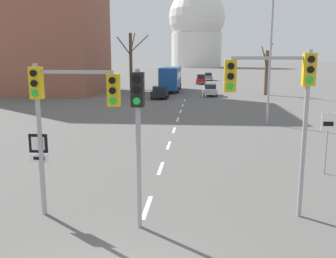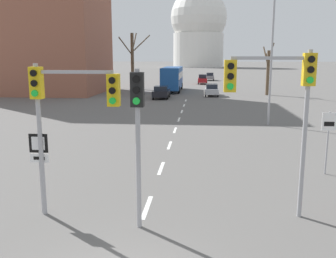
{
  "view_description": "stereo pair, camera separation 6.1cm",
  "coord_description": "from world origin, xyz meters",
  "px_view_note": "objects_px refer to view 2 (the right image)",
  "views": [
    {
      "loc": [
        1.69,
        -6.76,
        4.97
      ],
      "look_at": [
        0.7,
        5.13,
        2.67
      ],
      "focal_mm": 40.0,
      "sensor_mm": 36.0,
      "label": 1
    },
    {
      "loc": [
        1.75,
        -6.75,
        4.97
      ],
      "look_at": [
        0.7,
        5.13,
        2.67
      ],
      "focal_mm": 40.0,
      "sensor_mm": 36.0,
      "label": 2
    }
  ],
  "objects_px": {
    "traffic_signal_near_right": "(280,92)",
    "sedan_near_left": "(203,79)",
    "traffic_signal_centre_tall": "(138,119)",
    "sedan_mid_centre": "(161,92)",
    "sedan_far_left": "(210,76)",
    "street_lamp_right": "(268,47)",
    "route_sign_post": "(39,158)",
    "speed_limit_sign": "(328,132)",
    "sedan_near_right": "(212,90)",
    "traffic_signal_near_left": "(64,102)",
    "city_bus": "(172,77)"
  },
  "relations": [
    {
      "from": "traffic_signal_near_right",
      "to": "sedan_near_left",
      "type": "relative_size",
      "value": 1.18
    },
    {
      "from": "traffic_signal_centre_tall",
      "to": "sedan_mid_centre",
      "type": "distance_m",
      "value": 35.04
    },
    {
      "from": "sedan_far_left",
      "to": "sedan_mid_centre",
      "type": "bearing_deg",
      "value": -100.37
    },
    {
      "from": "street_lamp_right",
      "to": "sedan_far_left",
      "type": "relative_size",
      "value": 2.22
    },
    {
      "from": "route_sign_post",
      "to": "speed_limit_sign",
      "type": "height_order",
      "value": "speed_limit_sign"
    },
    {
      "from": "traffic_signal_near_right",
      "to": "sedan_near_right",
      "type": "relative_size",
      "value": 1.17
    },
    {
      "from": "sedan_near_left",
      "to": "sedan_far_left",
      "type": "relative_size",
      "value": 1.03
    },
    {
      "from": "street_lamp_right",
      "to": "route_sign_post",
      "type": "bearing_deg",
      "value": -119.85
    },
    {
      "from": "traffic_signal_near_left",
      "to": "city_bus",
      "type": "bearing_deg",
      "value": 90.18
    },
    {
      "from": "traffic_signal_centre_tall",
      "to": "sedan_near_right",
      "type": "bearing_deg",
      "value": 85.37
    },
    {
      "from": "street_lamp_right",
      "to": "sedan_near_left",
      "type": "bearing_deg",
      "value": 96.02
    },
    {
      "from": "speed_limit_sign",
      "to": "sedan_mid_centre",
      "type": "xyz_separation_m",
      "value": [
        -10.18,
        29.06,
        -1.06
      ]
    },
    {
      "from": "city_bus",
      "to": "sedan_mid_centre",
      "type": "bearing_deg",
      "value": -93.16
    },
    {
      "from": "traffic_signal_near_left",
      "to": "sedan_near_right",
      "type": "distance_m",
      "value": 38.34
    },
    {
      "from": "sedan_near_left",
      "to": "sedan_mid_centre",
      "type": "xyz_separation_m",
      "value": [
        -5.02,
        -25.29,
        -0.11
      ]
    },
    {
      "from": "street_lamp_right",
      "to": "city_bus",
      "type": "bearing_deg",
      "value": 108.32
    },
    {
      "from": "traffic_signal_centre_tall",
      "to": "traffic_signal_near_right",
      "type": "bearing_deg",
      "value": 15.97
    },
    {
      "from": "traffic_signal_near_right",
      "to": "city_bus",
      "type": "relative_size",
      "value": 0.48
    },
    {
      "from": "route_sign_post",
      "to": "street_lamp_right",
      "type": "relative_size",
      "value": 0.28
    },
    {
      "from": "traffic_signal_near_left",
      "to": "sedan_near_right",
      "type": "relative_size",
      "value": 1.07
    },
    {
      "from": "speed_limit_sign",
      "to": "street_lamp_right",
      "type": "distance_m",
      "value": 12.57
    },
    {
      "from": "traffic_signal_near_right",
      "to": "sedan_near_right",
      "type": "distance_m",
      "value": 37.46
    },
    {
      "from": "traffic_signal_near_right",
      "to": "route_sign_post",
      "type": "relative_size",
      "value": 1.94
    },
    {
      "from": "sedan_near_left",
      "to": "city_bus",
      "type": "height_order",
      "value": "city_bus"
    },
    {
      "from": "traffic_signal_near_right",
      "to": "street_lamp_right",
      "type": "relative_size",
      "value": 0.55
    },
    {
      "from": "route_sign_post",
      "to": "sedan_mid_centre",
      "type": "height_order",
      "value": "route_sign_post"
    },
    {
      "from": "traffic_signal_centre_tall",
      "to": "sedan_mid_centre",
      "type": "bearing_deg",
      "value": 94.97
    },
    {
      "from": "street_lamp_right",
      "to": "city_bus",
      "type": "xyz_separation_m",
      "value": [
        -8.94,
        27.02,
        -3.64
      ]
    },
    {
      "from": "route_sign_post",
      "to": "street_lamp_right",
      "type": "distance_m",
      "value": 19.95
    },
    {
      "from": "traffic_signal_centre_tall",
      "to": "speed_limit_sign",
      "type": "distance_m",
      "value": 9.3
    },
    {
      "from": "speed_limit_sign",
      "to": "traffic_signal_near_right",
      "type": "bearing_deg",
      "value": -123.48
    },
    {
      "from": "speed_limit_sign",
      "to": "sedan_near_left",
      "type": "bearing_deg",
      "value": 95.43
    },
    {
      "from": "traffic_signal_near_left",
      "to": "sedan_mid_centre",
      "type": "height_order",
      "value": "traffic_signal_near_left"
    },
    {
      "from": "route_sign_post",
      "to": "sedan_near_right",
      "type": "distance_m",
      "value": 38.31
    },
    {
      "from": "traffic_signal_near_left",
      "to": "traffic_signal_near_right",
      "type": "distance_m",
      "value": 6.5
    },
    {
      "from": "route_sign_post",
      "to": "city_bus",
      "type": "height_order",
      "value": "city_bus"
    },
    {
      "from": "traffic_signal_near_left",
      "to": "speed_limit_sign",
      "type": "distance_m",
      "value": 10.93
    },
    {
      "from": "traffic_signal_near_right",
      "to": "route_sign_post",
      "type": "xyz_separation_m",
      "value": [
        -7.41,
        -0.45,
        -2.13
      ]
    },
    {
      "from": "street_lamp_right",
      "to": "sedan_near_left",
      "type": "height_order",
      "value": "street_lamp_right"
    },
    {
      "from": "street_lamp_right",
      "to": "city_bus",
      "type": "height_order",
      "value": "street_lamp_right"
    },
    {
      "from": "route_sign_post",
      "to": "sedan_mid_centre",
      "type": "relative_size",
      "value": 0.63
    },
    {
      "from": "route_sign_post",
      "to": "sedan_near_left",
      "type": "distance_m",
      "value": 59.62
    },
    {
      "from": "route_sign_post",
      "to": "speed_limit_sign",
      "type": "xyz_separation_m",
      "value": [
        10.44,
        5.03,
        0.02
      ]
    },
    {
      "from": "route_sign_post",
      "to": "city_bus",
      "type": "relative_size",
      "value": 0.25
    },
    {
      "from": "street_lamp_right",
      "to": "sedan_mid_centre",
      "type": "xyz_separation_m",
      "value": [
        -9.49,
        17.12,
        -4.91
      ]
    },
    {
      "from": "traffic_signal_near_left",
      "to": "traffic_signal_near_right",
      "type": "height_order",
      "value": "traffic_signal_near_right"
    },
    {
      "from": "traffic_signal_centre_tall",
      "to": "sedan_near_left",
      "type": "relative_size",
      "value": 1.06
    },
    {
      "from": "traffic_signal_centre_tall",
      "to": "sedan_mid_centre",
      "type": "height_order",
      "value": "traffic_signal_centre_tall"
    },
    {
      "from": "speed_limit_sign",
      "to": "city_bus",
      "type": "height_order",
      "value": "city_bus"
    },
    {
      "from": "speed_limit_sign",
      "to": "city_bus",
      "type": "relative_size",
      "value": 0.25
    }
  ]
}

